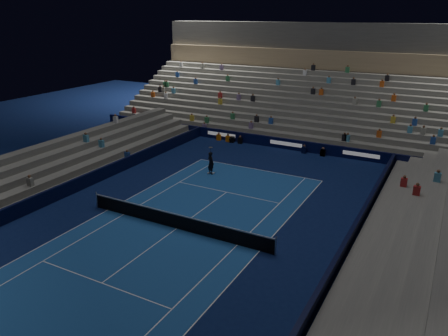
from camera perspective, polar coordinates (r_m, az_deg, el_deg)
The scene contains 11 objects.
ground at distance 26.68m, azimuth -6.21°, elevation -7.90°, with size 90.00×90.00×0.00m, color #0B1744.
court_surface at distance 26.68m, azimuth -6.21°, elevation -7.89°, with size 10.97×23.77×0.01m, color #1A4992.
sponsor_barrier_far at distance 41.90m, azimuth 8.19°, elevation 3.16°, with size 44.00×0.25×1.00m, color #080B33.
sponsor_barrier_east at distance 22.98m, azimuth 14.60°, elevation -11.96°, with size 0.25×37.00×1.00m, color black.
sponsor_barrier_west at distance 32.55m, azimuth -20.50°, elevation -2.87°, with size 0.25×37.00×1.00m, color black.
grandstand_main at distance 49.94m, azimuth 12.22°, elevation 9.00°, with size 44.00×15.20×11.20m.
grandstand_east at distance 22.42m, azimuth 23.49°, elevation -12.70°, with size 5.00×37.00×2.50m.
grandstand_west at distance 34.99m, azimuth -24.37°, elevation -1.11°, with size 5.00×37.00×2.50m.
tennis_net at distance 26.45m, azimuth -6.25°, elevation -6.93°, with size 12.90×0.10×1.10m.
tennis_player at distance 34.87m, azimuth -1.74°, elevation 0.67°, with size 0.68×0.44×1.86m, color black.
broadcast_camera at distance 43.69m, azimuth 1.06°, elevation 3.76°, with size 0.50×0.90×0.55m.
Camera 1 is at (13.71, -19.28, 12.34)m, focal length 34.87 mm.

